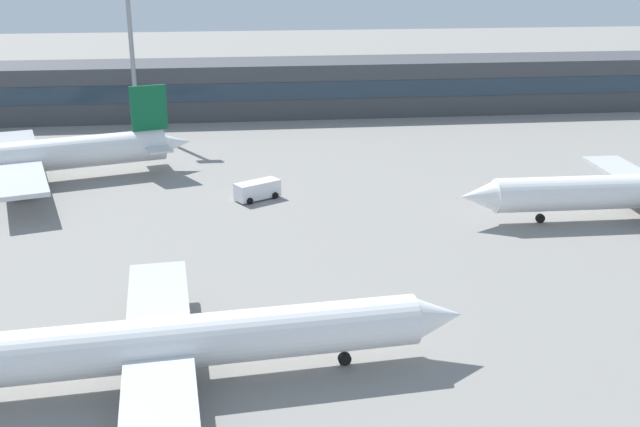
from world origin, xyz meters
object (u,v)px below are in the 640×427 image
(airplane_near, at_px, (177,343))
(service_van_white, at_px, (258,190))
(floodlight_tower_west, at_px, (129,18))
(airplane_far, at_px, (6,159))

(airplane_near, distance_m, service_van_white, 38.72)
(airplane_near, height_order, floodlight_tower_west, floodlight_tower_west)
(service_van_white, xyz_separation_m, floodlight_tower_west, (-17.44, 37.43, 16.06))
(airplane_far, distance_m, service_van_white, 30.73)
(service_van_white, bearing_deg, airplane_far, 164.02)
(airplane_near, bearing_deg, service_van_white, 80.09)
(floodlight_tower_west, bearing_deg, airplane_near, -81.87)
(airplane_far, height_order, floodlight_tower_west, floodlight_tower_west)
(airplane_near, xyz_separation_m, service_van_white, (6.66, 38.09, -1.86))
(airplane_far, bearing_deg, airplane_near, -63.89)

